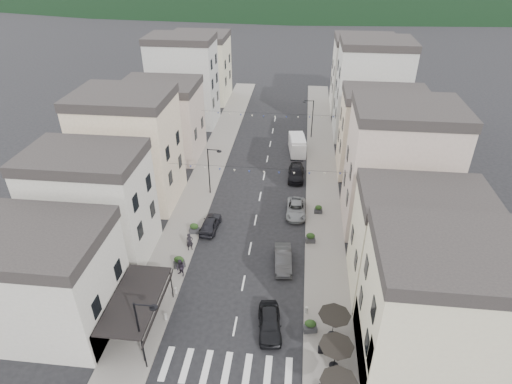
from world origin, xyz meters
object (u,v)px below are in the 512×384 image
parked_car_a (270,323)px  pedestrian_a (190,242)px  parked_car_c (296,209)px  parked_car_b (283,259)px  parked_car_e (210,224)px  delivery_van (297,144)px  pedestrian_b (181,268)px  parked_car_d (296,173)px

parked_car_a → pedestrian_a: pedestrian_a is taller
parked_car_a → pedestrian_a: bearing=126.6°
parked_car_c → parked_car_b: bearing=-96.8°
parked_car_b → parked_car_e: (-8.03, 4.93, -0.02)m
parked_car_b → parked_car_e: bearing=143.6°
parked_car_e → delivery_van: delivery_van is taller
parked_car_c → pedestrian_b: bearing=-132.3°
parked_car_a → delivery_van: bearing=80.6°
parked_car_a → parked_car_e: size_ratio=1.06×
parked_car_c → pedestrian_a: pedestrian_a is taller
parked_car_d → parked_car_a: bearing=-93.5°
parked_car_d → pedestrian_b: (-9.95, -19.77, 0.30)m
parked_car_e → pedestrian_b: bearing=84.6°
pedestrian_a → pedestrian_b: (0.08, -3.80, -0.05)m
parked_car_e → parked_car_a: bearing=123.7°
parked_car_a → parked_car_d: 25.06m
parked_car_c → pedestrian_b: size_ratio=2.61×
parked_car_c → parked_car_a: bearing=-96.1°
parked_car_c → delivery_van: size_ratio=0.87×
pedestrian_a → pedestrian_b: 3.80m
parked_car_e → parked_car_b: bearing=152.1°
pedestrian_b → parked_car_c: bearing=77.8°
parked_car_a → parked_car_b: bearing=78.3°
parked_car_d → delivery_van: (-0.10, 7.63, 0.50)m
parked_car_e → pedestrian_a: size_ratio=2.20×
parked_car_d → pedestrian_b: size_ratio=2.76×
parked_car_c → pedestrian_a: size_ratio=2.47×
parked_car_e → parked_car_c: bearing=-152.7°
parked_car_a → pedestrian_b: (-8.60, 5.26, 0.26)m
parked_car_d → pedestrian_a: 18.86m
parked_car_c → delivery_van: delivery_van is taller
parked_car_c → parked_car_e: 9.80m
parked_car_b → parked_car_c: 8.90m
parked_car_c → parked_car_d: parked_car_d is taller
parked_car_e → pedestrian_a: bearing=74.7°
parked_car_a → parked_car_d: bearing=79.8°
parked_car_b → pedestrian_b: bearing=-169.1°
parked_car_b → parked_car_d: (0.72, 17.17, -0.01)m
parked_car_e → delivery_van: size_ratio=0.77×
parked_car_a → parked_car_b: 7.88m
pedestrian_a → pedestrian_b: pedestrian_a is taller
delivery_van → pedestrian_b: 29.11m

